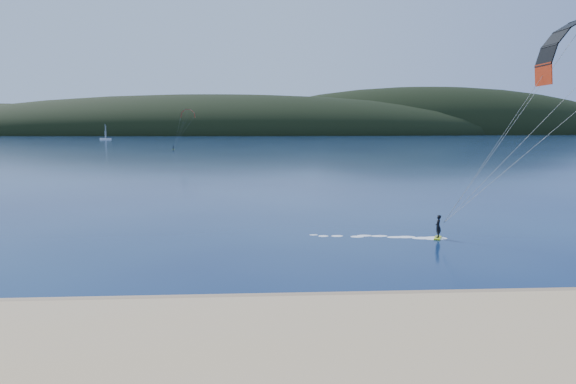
# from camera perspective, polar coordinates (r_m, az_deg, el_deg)

# --- Properties ---
(ground) EXTENTS (1800.00, 1800.00, 0.00)m
(ground) POSITION_cam_1_polar(r_m,az_deg,el_deg) (23.23, -1.16, -15.40)
(ground) COLOR #08163C
(ground) RESTS_ON ground
(wet_sand) EXTENTS (220.00, 2.50, 0.10)m
(wet_sand) POSITION_cam_1_polar(r_m,az_deg,el_deg) (27.43, -1.56, -11.74)
(wet_sand) COLOR #85694D
(wet_sand) RESTS_ON ground
(headland) EXTENTS (1200.00, 310.00, 140.00)m
(headland) POSITION_cam_1_polar(r_m,az_deg,el_deg) (766.81, -3.41, 6.21)
(headland) COLOR black
(headland) RESTS_ON ground
(kitesurfer_far) EXTENTS (10.63, 6.19, 15.40)m
(kitesurfer_far) POSITION_cam_1_polar(r_m,az_deg,el_deg) (222.27, -10.79, 7.96)
(kitesurfer_far) COLOR #ACC717
(kitesurfer_far) RESTS_ON ground
(sailboat) EXTENTS (8.92, 5.62, 12.49)m
(sailboat) POSITION_cam_1_polar(r_m,az_deg,el_deg) (439.48, -19.10, 5.48)
(sailboat) COLOR white
(sailboat) RESTS_ON ground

